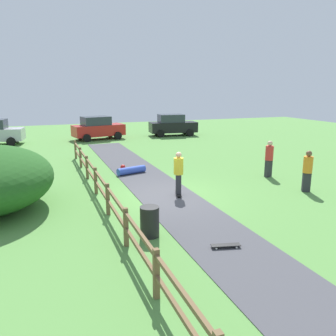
{
  "coord_description": "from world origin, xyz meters",
  "views": [
    {
      "loc": [
        -4.61,
        -12.45,
        4.24
      ],
      "look_at": [
        0.28,
        0.56,
        1.0
      ],
      "focal_mm": 36.87,
      "sensor_mm": 36.0,
      "label": 1
    }
  ],
  "objects_px": {
    "skater_fallen": "(131,170)",
    "skateboard_loose": "(226,245)",
    "trash_bin": "(150,222)",
    "bystander_red": "(269,157)",
    "bystander_orange": "(308,169)",
    "parked_car_black": "(173,125)",
    "parked_car_red": "(98,128)",
    "skater_riding": "(179,171)"
  },
  "relations": [
    {
      "from": "skater_fallen",
      "to": "skater_riding",
      "type": "bearing_deg",
      "value": -78.23
    },
    {
      "from": "skater_fallen",
      "to": "bystander_red",
      "type": "distance_m",
      "value": 6.83
    },
    {
      "from": "skater_fallen",
      "to": "parked_car_red",
      "type": "bearing_deg",
      "value": 87.89
    },
    {
      "from": "skater_fallen",
      "to": "skateboard_loose",
      "type": "height_order",
      "value": "skater_fallen"
    },
    {
      "from": "trash_bin",
      "to": "skater_riding",
      "type": "height_order",
      "value": "skater_riding"
    },
    {
      "from": "bystander_orange",
      "to": "bystander_red",
      "type": "relative_size",
      "value": 0.98
    },
    {
      "from": "parked_car_red",
      "to": "skater_fallen",
      "type": "bearing_deg",
      "value": -92.11
    },
    {
      "from": "skater_riding",
      "to": "bystander_orange",
      "type": "relative_size",
      "value": 1.02
    },
    {
      "from": "skater_riding",
      "to": "parked_car_red",
      "type": "xyz_separation_m",
      "value": [
        -0.41,
        16.75,
        -0.05
      ]
    },
    {
      "from": "skater_riding",
      "to": "parked_car_red",
      "type": "bearing_deg",
      "value": 91.42
    },
    {
      "from": "trash_bin",
      "to": "parked_car_red",
      "type": "relative_size",
      "value": 0.2
    },
    {
      "from": "trash_bin",
      "to": "parked_car_red",
      "type": "height_order",
      "value": "parked_car_red"
    },
    {
      "from": "trash_bin",
      "to": "skater_fallen",
      "type": "distance_m",
      "value": 7.61
    },
    {
      "from": "trash_bin",
      "to": "bystander_red",
      "type": "distance_m",
      "value": 8.79
    },
    {
      "from": "parked_car_red",
      "to": "parked_car_black",
      "type": "xyz_separation_m",
      "value": [
        6.71,
        0.02,
        0.0
      ]
    },
    {
      "from": "trash_bin",
      "to": "skater_riding",
      "type": "bearing_deg",
      "value": 55.55
    },
    {
      "from": "skater_riding",
      "to": "skateboard_loose",
      "type": "xyz_separation_m",
      "value": [
        -0.56,
        -4.76,
        -0.92
      ]
    },
    {
      "from": "skater_riding",
      "to": "skater_fallen",
      "type": "relative_size",
      "value": 1.14
    },
    {
      "from": "trash_bin",
      "to": "parked_car_black",
      "type": "xyz_separation_m",
      "value": [
        8.54,
        20.04,
        0.51
      ]
    },
    {
      "from": "skater_fallen",
      "to": "parked_car_red",
      "type": "height_order",
      "value": "parked_car_red"
    },
    {
      "from": "bystander_red",
      "to": "bystander_orange",
      "type": "bearing_deg",
      "value": -90.73
    },
    {
      "from": "bystander_orange",
      "to": "parked_car_red",
      "type": "height_order",
      "value": "parked_car_red"
    },
    {
      "from": "bystander_orange",
      "to": "parked_car_black",
      "type": "xyz_separation_m",
      "value": [
        1.08,
        18.1,
        -0.0
      ]
    },
    {
      "from": "skater_fallen",
      "to": "bystander_orange",
      "type": "relative_size",
      "value": 0.89
    },
    {
      "from": "trash_bin",
      "to": "bystander_orange",
      "type": "bearing_deg",
      "value": 14.57
    },
    {
      "from": "bystander_orange",
      "to": "skater_fallen",
      "type": "bearing_deg",
      "value": 137.73
    },
    {
      "from": "skateboard_loose",
      "to": "bystander_red",
      "type": "height_order",
      "value": "bystander_red"
    },
    {
      "from": "bystander_red",
      "to": "parked_car_black",
      "type": "bearing_deg",
      "value": 86.15
    },
    {
      "from": "trash_bin",
      "to": "skater_riding",
      "type": "xyz_separation_m",
      "value": [
        2.25,
        3.28,
        0.56
      ]
    },
    {
      "from": "skateboard_loose",
      "to": "bystander_red",
      "type": "bearing_deg",
      "value": 46.07
    },
    {
      "from": "trash_bin",
      "to": "bystander_orange",
      "type": "xyz_separation_m",
      "value": [
        7.46,
        1.94,
        0.51
      ]
    },
    {
      "from": "trash_bin",
      "to": "skater_fallen",
      "type": "relative_size",
      "value": 0.58
    },
    {
      "from": "bystander_orange",
      "to": "skateboard_loose",
      "type": "bearing_deg",
      "value": -149.35
    },
    {
      "from": "skater_fallen",
      "to": "skateboard_loose",
      "type": "bearing_deg",
      "value": -88.01
    },
    {
      "from": "trash_bin",
      "to": "skateboard_loose",
      "type": "distance_m",
      "value": 2.27
    },
    {
      "from": "skater_fallen",
      "to": "parked_car_black",
      "type": "distance_m",
      "value": 14.48
    },
    {
      "from": "skater_fallen",
      "to": "bystander_orange",
      "type": "distance_m",
      "value": 8.27
    },
    {
      "from": "skater_riding",
      "to": "skater_fallen",
      "type": "xyz_separation_m",
      "value": [
        -0.88,
        4.2,
        -0.81
      ]
    },
    {
      "from": "skateboard_loose",
      "to": "bystander_orange",
      "type": "distance_m",
      "value": 6.77
    },
    {
      "from": "bystander_red",
      "to": "parked_car_red",
      "type": "distance_m",
      "value": 16.48
    },
    {
      "from": "trash_bin",
      "to": "bystander_red",
      "type": "height_order",
      "value": "bystander_red"
    },
    {
      "from": "bystander_orange",
      "to": "parked_car_red",
      "type": "xyz_separation_m",
      "value": [
        -5.63,
        18.09,
        -0.0
      ]
    }
  ]
}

